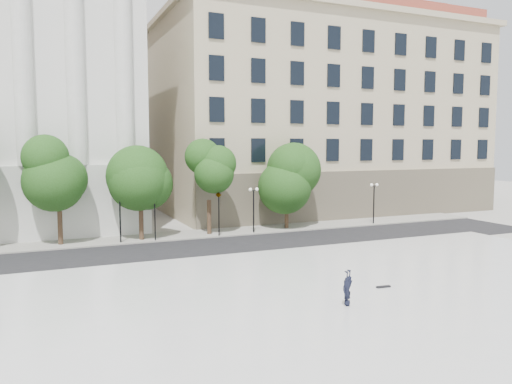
% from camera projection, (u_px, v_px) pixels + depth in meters
% --- Properties ---
extents(ground, '(160.00, 160.00, 0.00)m').
position_uv_depth(ground, '(336.00, 337.00, 19.69)').
color(ground, '#AAA8A1').
rests_on(ground, ground).
extents(plaza, '(44.00, 22.00, 0.45)m').
position_uv_depth(plaza, '(300.00, 309.00, 22.41)').
color(plaza, silver).
rests_on(plaza, ground).
extents(street, '(60.00, 8.00, 0.02)m').
position_uv_depth(street, '(201.00, 250.00, 36.14)').
color(street, black).
rests_on(street, ground).
extents(far_sidewalk, '(60.00, 4.00, 0.12)m').
position_uv_depth(far_sidewalk, '(180.00, 235.00, 41.62)').
color(far_sidewalk, '#99968D').
rests_on(far_sidewalk, ground).
extents(building_east, '(36.00, 26.15, 23.00)m').
position_uv_depth(building_east, '(305.00, 116.00, 62.12)').
color(building_east, tan).
rests_on(building_east, ground).
extents(traffic_light_west, '(0.86, 1.59, 4.13)m').
position_uv_depth(traffic_light_west, '(155.00, 196.00, 38.78)').
color(traffic_light_west, black).
rests_on(traffic_light_west, ground).
extents(traffic_light_east, '(0.58, 1.90, 4.25)m').
position_uv_depth(traffic_light_east, '(219.00, 192.00, 40.86)').
color(traffic_light_east, black).
rests_on(traffic_light_east, ground).
extents(person_lying, '(1.25, 1.69, 0.44)m').
position_uv_depth(person_lying, '(347.00, 301.00, 22.12)').
color(person_lying, black).
rests_on(person_lying, plaza).
extents(skateboard, '(0.77, 0.24, 0.08)m').
position_uv_depth(skateboard, '(383.00, 287.00, 24.98)').
color(skateboard, black).
rests_on(skateboard, plaza).
extents(street_trees, '(35.88, 5.06, 7.37)m').
position_uv_depth(street_trees, '(110.00, 180.00, 38.65)').
color(street_trees, '#382619').
rests_on(street_trees, ground).
extents(lamp_posts, '(36.75, 0.28, 4.35)m').
position_uv_depth(lamp_posts, '(188.00, 204.00, 40.23)').
color(lamp_posts, black).
rests_on(lamp_posts, ground).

